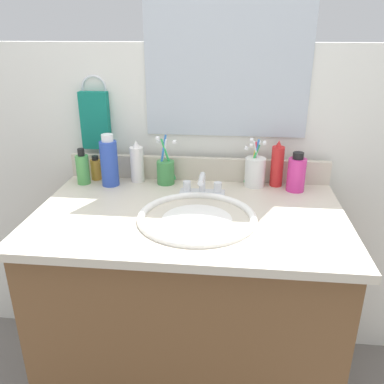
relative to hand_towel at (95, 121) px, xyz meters
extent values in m
cube|color=brown|center=(0.40, -0.32, -0.63)|extent=(0.96, 0.58, 0.77)
cube|color=beige|center=(0.40, -0.32, -0.23)|extent=(1.00, 0.63, 0.03)
cube|color=beige|center=(0.40, -0.02, -0.17)|extent=(1.00, 0.02, 0.09)
cube|color=silver|center=(0.40, 0.04, -0.36)|extent=(2.10, 0.04, 1.30)
cube|color=#B2BCC6|center=(0.50, 0.02, 0.23)|extent=(0.60, 0.01, 0.56)
torus|color=silver|center=(0.00, 0.02, 0.12)|extent=(0.10, 0.01, 0.10)
cube|color=#147260|center=(0.00, 0.00, 0.00)|extent=(0.11, 0.04, 0.22)
torus|color=white|center=(0.43, -0.37, -0.22)|extent=(0.38, 0.38, 0.02)
ellipsoid|color=white|center=(0.43, -0.37, -0.26)|extent=(0.32, 0.32, 0.11)
cylinder|color=#B2B5BA|center=(0.43, -0.37, -0.29)|extent=(0.04, 0.04, 0.01)
cube|color=silver|center=(0.43, -0.17, -0.21)|extent=(0.16, 0.05, 0.01)
cylinder|color=silver|center=(0.43, -0.17, -0.18)|extent=(0.02, 0.02, 0.06)
cylinder|color=silver|center=(0.43, -0.21, -0.15)|extent=(0.02, 0.09, 0.02)
cylinder|color=silver|center=(0.38, -0.17, -0.19)|extent=(0.03, 0.03, 0.04)
cylinder|color=silver|center=(0.49, -0.17, -0.19)|extent=(0.03, 0.03, 0.04)
cylinder|color=white|center=(0.17, -0.06, -0.15)|extent=(0.05, 0.05, 0.14)
cone|color=white|center=(0.17, -0.06, -0.07)|extent=(0.03, 0.03, 0.03)
cylinder|color=#D8338C|center=(0.77, -0.10, -0.16)|extent=(0.07, 0.07, 0.12)
cylinder|color=black|center=(0.77, -0.10, -0.09)|extent=(0.04, 0.04, 0.02)
cylinder|color=gold|center=(0.01, -0.06, -0.18)|extent=(0.04, 0.04, 0.08)
cylinder|color=black|center=(0.01, -0.06, -0.13)|extent=(0.02, 0.02, 0.02)
cylinder|color=red|center=(0.70, -0.05, -0.14)|extent=(0.05, 0.05, 0.15)
cone|color=red|center=(0.70, -0.05, -0.06)|extent=(0.02, 0.02, 0.02)
cylinder|color=#2D4CB2|center=(0.08, -0.11, -0.14)|extent=(0.06, 0.06, 0.17)
cylinder|color=white|center=(0.08, -0.11, -0.04)|extent=(0.04, 0.04, 0.03)
cylinder|color=#4C9E4C|center=(-0.03, -0.11, -0.16)|extent=(0.05, 0.05, 0.11)
cylinder|color=black|center=(-0.03, -0.11, -0.10)|extent=(0.03, 0.03, 0.03)
cylinder|color=white|center=(0.62, -0.06, -0.17)|extent=(0.08, 0.08, 0.11)
cylinder|color=#D8333F|center=(0.62, -0.05, -0.13)|extent=(0.02, 0.05, 0.16)
cube|color=white|center=(0.63, -0.03, -0.06)|extent=(0.01, 0.02, 0.01)
cylinder|color=blue|center=(0.61, -0.05, -0.12)|extent=(0.03, 0.06, 0.17)
cube|color=white|center=(0.60, -0.03, -0.05)|extent=(0.01, 0.02, 0.02)
cylinder|color=white|center=(0.63, -0.06, -0.13)|extent=(0.05, 0.04, 0.16)
cube|color=white|center=(0.65, -0.04, -0.06)|extent=(0.01, 0.02, 0.01)
cylinder|color=green|center=(0.61, -0.07, -0.13)|extent=(0.05, 0.01, 0.15)
cube|color=white|center=(0.58, -0.07, -0.07)|extent=(0.01, 0.02, 0.01)
cylinder|color=yellow|center=(0.61, -0.06, -0.13)|extent=(0.03, 0.03, 0.15)
cube|color=white|center=(0.60, -0.05, -0.07)|extent=(0.01, 0.02, 0.01)
cylinder|color=#3F8C47|center=(0.28, -0.08, -0.18)|extent=(0.07, 0.07, 0.09)
cylinder|color=blue|center=(0.27, -0.08, -0.12)|extent=(0.04, 0.01, 0.18)
cube|color=white|center=(0.26, -0.08, -0.04)|extent=(0.01, 0.02, 0.01)
cylinder|color=white|center=(0.27, -0.07, -0.13)|extent=(0.04, 0.02, 0.16)
cube|color=white|center=(0.26, -0.06, -0.06)|extent=(0.01, 0.02, 0.01)
cylinder|color=green|center=(0.29, -0.07, -0.13)|extent=(0.05, 0.02, 0.16)
cube|color=white|center=(0.32, -0.07, -0.06)|extent=(0.01, 0.02, 0.01)
camera|label=1|loc=(0.53, -1.50, 0.34)|focal=37.65mm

